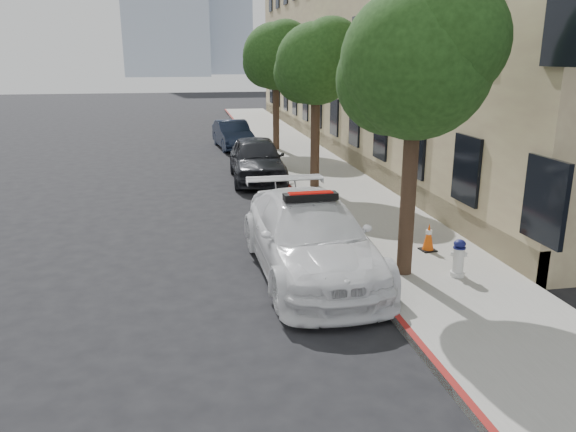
# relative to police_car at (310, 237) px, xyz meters

# --- Properties ---
(ground) EXTENTS (120.00, 120.00, 0.00)m
(ground) POSITION_rel_police_car_xyz_m (-1.10, 1.33, -0.80)
(ground) COLOR black
(ground) RESTS_ON ground
(sidewalk) EXTENTS (3.20, 50.00, 0.15)m
(sidewalk) POSITION_rel_police_car_xyz_m (2.50, 11.33, -0.73)
(sidewalk) COLOR gray
(sidewalk) RESTS_ON ground
(curb_strip) EXTENTS (0.12, 50.00, 0.15)m
(curb_strip) POSITION_rel_police_car_xyz_m (0.96, 11.33, -0.73)
(curb_strip) COLOR maroon
(curb_strip) RESTS_ON ground
(building) EXTENTS (8.00, 36.00, 10.00)m
(building) POSITION_rel_police_car_xyz_m (8.10, 16.33, 4.20)
(building) COLOR tan
(building) RESTS_ON ground
(tree_near) EXTENTS (2.92, 2.82, 5.62)m
(tree_near) POSITION_rel_police_car_xyz_m (1.83, -0.69, 3.47)
(tree_near) COLOR black
(tree_near) RESTS_ON sidewalk
(tree_mid) EXTENTS (2.77, 2.64, 5.43)m
(tree_mid) POSITION_rel_police_car_xyz_m (1.83, 7.31, 3.36)
(tree_mid) COLOR black
(tree_mid) RESTS_ON sidewalk
(tree_far) EXTENTS (3.10, 3.00, 5.81)m
(tree_far) POSITION_rel_police_car_xyz_m (1.83, 15.31, 3.58)
(tree_far) COLOR black
(tree_far) RESTS_ON sidewalk
(police_car) EXTENTS (2.39, 5.56, 1.75)m
(police_car) POSITION_rel_police_car_xyz_m (0.00, 0.00, 0.00)
(police_car) COLOR white
(police_car) RESTS_ON ground
(parked_car_mid) EXTENTS (2.02, 4.68, 1.57)m
(parked_car_mid) POSITION_rel_police_car_xyz_m (0.10, 9.27, -0.01)
(parked_car_mid) COLOR black
(parked_car_mid) RESTS_ON ground
(parked_car_far) EXTENTS (1.83, 4.20, 1.34)m
(parked_car_far) POSITION_rel_police_car_xyz_m (-0.11, 16.78, -0.13)
(parked_car_far) COLOR black
(parked_car_far) RESTS_ON ground
(fire_hydrant) EXTENTS (0.32, 0.29, 0.76)m
(fire_hydrant) POSITION_rel_police_car_xyz_m (2.79, -1.03, -0.28)
(fire_hydrant) COLOR silver
(fire_hydrant) RESTS_ON sidewalk
(traffic_cone) EXTENTS (0.37, 0.37, 0.64)m
(traffic_cone) POSITION_rel_police_car_xyz_m (2.85, 0.51, -0.34)
(traffic_cone) COLOR black
(traffic_cone) RESTS_ON sidewalk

